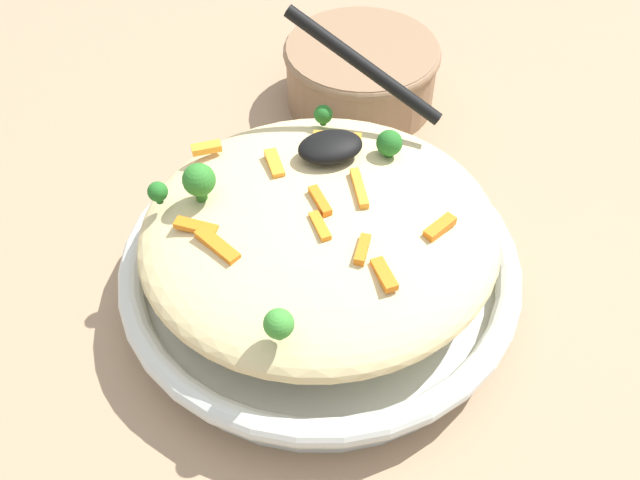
{
  "coord_description": "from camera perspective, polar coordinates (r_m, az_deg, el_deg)",
  "views": [
    {
      "loc": [
        -0.12,
        -0.38,
        0.51
      ],
      "look_at": [
        0.0,
        0.0,
        0.07
      ],
      "focal_mm": 39.8,
      "sensor_mm": 36.0,
      "label": 1
    }
  ],
  "objects": [
    {
      "name": "ground_plane",
      "position": [
        0.65,
        0.0,
        -3.91
      ],
      "size": [
        2.4,
        2.4,
        0.0
      ],
      "primitive_type": "plane",
      "color": "#9E7F60"
    },
    {
      "name": "serving_bowl",
      "position": [
        0.63,
        0.0,
        -2.38
      ],
      "size": [
        0.35,
        0.35,
        0.05
      ],
      "color": "silver",
      "rests_on": "ground_plane"
    },
    {
      "name": "pasta_mound",
      "position": [
        0.59,
        0.0,
        0.73
      ],
      "size": [
        0.3,
        0.29,
        0.07
      ],
      "primitive_type": "ellipsoid",
      "color": "#DBC689",
      "rests_on": "serving_bowl"
    },
    {
      "name": "carrot_piece_0",
      "position": [
        0.56,
        -0.08,
        3.06
      ],
      "size": [
        0.01,
        0.03,
        0.01
      ],
      "primitive_type": "cube",
      "rotation": [
        0.0,
        0.0,
        1.67
      ],
      "color": "orange",
      "rests_on": "pasta_mound"
    },
    {
      "name": "carrot_piece_1",
      "position": [
        0.52,
        5.17,
        -2.79
      ],
      "size": [
        0.01,
        0.03,
        0.01
      ],
      "primitive_type": "cube",
      "rotation": [
        0.0,
        0.0,
        4.78
      ],
      "color": "orange",
      "rests_on": "pasta_mound"
    },
    {
      "name": "carrot_piece_2",
      "position": [
        0.53,
        3.43,
        -0.8
      ],
      "size": [
        0.02,
        0.03,
        0.01
      ],
      "primitive_type": "cube",
      "rotation": [
        0.0,
        0.0,
        1.03
      ],
      "color": "orange",
      "rests_on": "pasta_mound"
    },
    {
      "name": "carrot_piece_3",
      "position": [
        0.55,
        -8.25,
        -0.45
      ],
      "size": [
        0.03,
        0.04,
        0.01
      ],
      "primitive_type": "cube",
      "rotation": [
        0.0,
        0.0,
        5.2
      ],
      "color": "orange",
      "rests_on": "pasta_mound"
    },
    {
      "name": "carrot_piece_4",
      "position": [
        0.63,
        -9.12,
        7.33
      ],
      "size": [
        0.03,
        0.01,
        0.01
      ],
      "primitive_type": "cube",
      "rotation": [
        0.0,
        0.0,
        6.28
      ],
      "color": "orange",
      "rests_on": "pasta_mound"
    },
    {
      "name": "carrot_piece_5",
      "position": [
        0.55,
        -0.01,
        1.11
      ],
      "size": [
        0.01,
        0.03,
        0.01
      ],
      "primitive_type": "cube",
      "rotation": [
        0.0,
        0.0,
        4.78
      ],
      "color": "orange",
      "rests_on": "pasta_mound"
    },
    {
      "name": "carrot_piece_6",
      "position": [
        0.63,
        1.39,
        8.17
      ],
      "size": [
        0.04,
        0.03,
        0.01
      ],
      "primitive_type": "cube",
      "rotation": [
        0.0,
        0.0,
        2.74
      ],
      "color": "orange",
      "rests_on": "pasta_mound"
    },
    {
      "name": "carrot_piece_7",
      "position": [
        0.56,
        9.61,
        1.01
      ],
      "size": [
        0.03,
        0.02,
        0.01
      ],
      "primitive_type": "cube",
      "rotation": [
        0.0,
        0.0,
        3.61
      ],
      "color": "orange",
      "rests_on": "pasta_mound"
    },
    {
      "name": "carrot_piece_8",
      "position": [
        0.58,
        3.17,
        4.15
      ],
      "size": [
        0.01,
        0.04,
        0.01
      ],
      "primitive_type": "cube",
      "rotation": [
        0.0,
        0.0,
        1.43
      ],
      "color": "orange",
      "rests_on": "pasta_mound"
    },
    {
      "name": "carrot_piece_9",
      "position": [
        0.6,
        -3.68,
        6.09
      ],
      "size": [
        0.01,
        0.03,
        0.01
      ],
      "primitive_type": "cube",
      "rotation": [
        0.0,
        0.0,
        1.56
      ],
      "color": "orange",
      "rests_on": "pasta_mound"
    },
    {
      "name": "carrot_piece_10",
      "position": [
        0.56,
        -9.94,
        1.07
      ],
      "size": [
        0.03,
        0.03,
        0.01
      ],
      "primitive_type": "cube",
      "rotation": [
        0.0,
        0.0,
        2.53
      ],
      "color": "orange",
      "rests_on": "pasta_mound"
    },
    {
      "name": "broccoli_floret_0",
      "position": [
        0.58,
        -12.92,
        3.79
      ],
      "size": [
        0.02,
        0.02,
        0.02
      ],
      "color": "#205B1C",
      "rests_on": "pasta_mound"
    },
    {
      "name": "broccoli_floret_1",
      "position": [
        0.61,
        5.59,
        7.74
      ],
      "size": [
        0.02,
        0.02,
        0.03
      ],
      "color": "#205B1C",
      "rests_on": "pasta_mound"
    },
    {
      "name": "broccoli_floret_2",
      "position": [
        0.65,
        0.26,
        10.05
      ],
      "size": [
        0.02,
        0.02,
        0.02
      ],
      "color": "#205B1C",
      "rests_on": "pasta_mound"
    },
    {
      "name": "broccoli_floret_3",
      "position": [
        0.48,
        -3.33,
        -6.76
      ],
      "size": [
        0.02,
        0.02,
        0.03
      ],
      "color": "#377928",
      "rests_on": "pasta_mound"
    },
    {
      "name": "broccoli_floret_4",
      "position": [
        0.57,
        -9.7,
        4.74
      ],
      "size": [
        0.03,
        0.03,
        0.03
      ],
      "color": "#296820",
      "rests_on": "pasta_mound"
    },
    {
      "name": "serving_spoon",
      "position": [
        0.61,
        1.85,
        9.89
      ],
      "size": [
        0.14,
        0.13,
        0.09
      ],
      "color": "black",
      "rests_on": "pasta_mound"
    },
    {
      "name": "companion_bowl",
      "position": [
        0.83,
        3.32,
        13.43
      ],
      "size": [
        0.18,
        0.18,
        0.07
      ],
      "color": "#8C6B4C",
      "rests_on": "ground_plane"
    }
  ]
}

